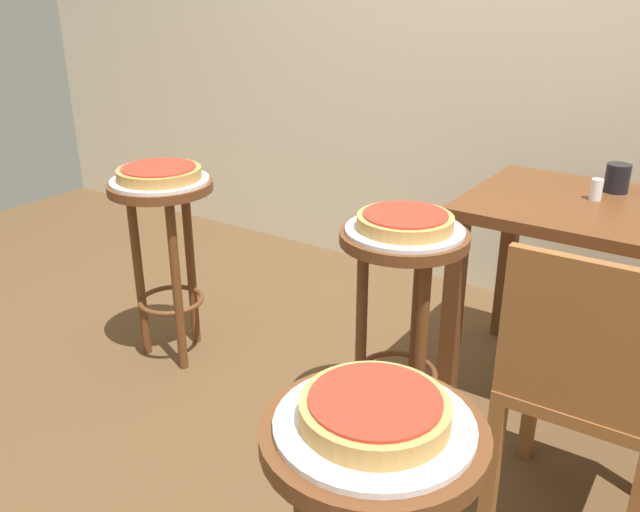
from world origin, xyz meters
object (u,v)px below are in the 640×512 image
Objects in this scene: pizza_leftside at (405,221)px; condiment_shaker at (596,190)px; stool_middle at (165,230)px; wooden_chair at (585,385)px; serving_plate_leftside at (405,230)px; cup_far_edge at (617,178)px; serving_plate_foreground at (374,424)px; pizza_middle at (159,173)px; serving_plate_middle at (160,180)px; stool_leftside at (402,290)px; pizza_foreground at (375,410)px; dining_table at (617,243)px.

pizza_leftside is 0.75m from condiment_shaker.
stool_middle is 1.59m from wooden_chair.
cup_far_edge reaches higher than serving_plate_leftside.
condiment_shaker is at bearing 104.54° from wooden_chair.
serving_plate_leftside is at bearing 114.39° from serving_plate_foreground.
condiment_shaker is at bearing 25.81° from pizza_middle.
stool_leftside is (1.00, 0.03, -0.20)m from serving_plate_middle.
pizza_leftside is at bearing -121.53° from condiment_shaker.
stool_leftside is 0.86× the size of wooden_chair.
wooden_chair reaches higher than cup_far_edge.
pizza_foreground is at bearing -65.61° from serving_plate_leftside.
pizza_middle is at bearing 149.17° from serving_plate_foreground.
pizza_foreground is 3.49× the size of condiment_shaker.
wooden_chair is (0.19, -0.74, -0.30)m from condiment_shaker.
serving_plate_foreground is at bearing -93.90° from dining_table.
serving_plate_middle is 0.50× the size of stool_leftside.
pizza_foreground is 0.98m from stool_leftside.
serving_plate_middle is at bearing -178.04° from pizza_leftside.
pizza_middle is 1.61m from wooden_chair.
serving_plate_middle is 1.00m from pizza_leftside.
pizza_leftside reaches higher than stool_middle.
condiment_shaker reaches higher than stool_middle.
stool_middle is at bearing -154.19° from condiment_shaker.
condiment_shaker is (1.39, 0.67, 0.00)m from pizza_middle.
pizza_middle reaches higher than serving_plate_middle.
serving_plate_middle is 1.00m from serving_plate_leftside.
pizza_middle is 0.42× the size of stool_leftside.
stool_leftside is at bearing -129.45° from dining_table.
cup_far_edge reaches higher than serving_plate_foreground.
cup_far_edge is (0.43, 0.78, 0.02)m from pizza_leftside.
serving_plate_leftside is (-0.39, 0.87, 0.00)m from serving_plate_foreground.
dining_table is at bearing 22.95° from serving_plate_middle.
wooden_chair reaches higher than serving_plate_leftside.
wooden_chair is at bearing -2.33° from pizza_middle.
wooden_chair reaches higher than stool_leftside.
dining_table is 9.91× the size of cup_far_edge.
stool_leftside is at bearing 63.43° from serving_plate_leftside.
serving_plate_foreground is 0.40× the size of wooden_chair.
stool_leftside is at bearing 114.39° from serving_plate_foreground.
stool_leftside is 0.20m from serving_plate_leftside.
condiment_shaker is (-0.04, -0.14, -0.01)m from cup_far_edge.
pizza_middle is 0.87× the size of serving_plate_leftside.
wooden_chair reaches higher than pizza_middle.
wooden_chair is (0.09, -0.70, -0.15)m from dining_table.
cup_far_edge is 0.12× the size of wooden_chair.
pizza_leftside is 0.34× the size of wooden_chair.
pizza_leftside is at bearing 1.96° from stool_middle.
serving_plate_middle is 1.27× the size of pizza_leftside.
stool_middle is at bearing -178.04° from stool_leftside.
dining_table is (0.10, 1.46, -0.13)m from serving_plate_foreground.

